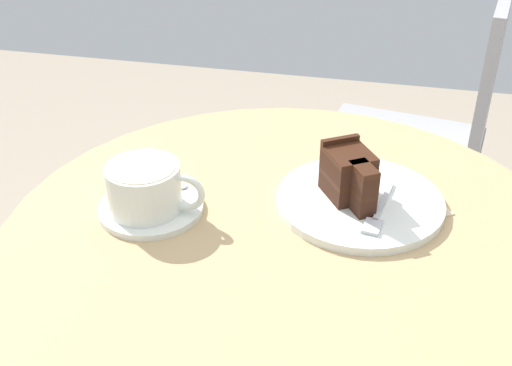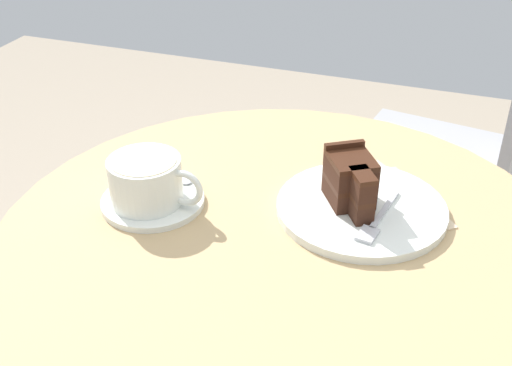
{
  "view_description": "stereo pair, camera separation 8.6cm",
  "coord_description": "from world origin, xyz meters",
  "px_view_note": "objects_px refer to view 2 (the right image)",
  "views": [
    {
      "loc": [
        0.11,
        -0.67,
        1.19
      ],
      "look_at": [
        -0.05,
        0.05,
        0.73
      ],
      "focal_mm": 45.0,
      "sensor_mm": 36.0,
      "label": 1
    },
    {
      "loc": [
        0.19,
        -0.65,
        1.19
      ],
      "look_at": [
        -0.05,
        0.05,
        0.73
      ],
      "focal_mm": 45.0,
      "sensor_mm": 36.0,
      "label": 2
    }
  ],
  "objects_px": {
    "saucer": "(153,201)",
    "cake_plate": "(361,208)",
    "teaspoon": "(168,182)",
    "fork": "(376,222)",
    "napkin": "(369,201)",
    "cafe_chair": "(471,142)",
    "coffee_cup": "(148,179)",
    "cake_slice": "(351,181)"
  },
  "relations": [
    {
      "from": "fork",
      "to": "napkin",
      "type": "relative_size",
      "value": 0.55
    },
    {
      "from": "coffee_cup",
      "to": "fork",
      "type": "height_order",
      "value": "coffee_cup"
    },
    {
      "from": "saucer",
      "to": "coffee_cup",
      "type": "bearing_deg",
      "value": -121.57
    },
    {
      "from": "saucer",
      "to": "fork",
      "type": "relative_size",
      "value": 1.08
    },
    {
      "from": "saucer",
      "to": "cake_plate",
      "type": "bearing_deg",
      "value": 15.57
    },
    {
      "from": "napkin",
      "to": "cafe_chair",
      "type": "xyz_separation_m",
      "value": [
        0.13,
        0.62,
        -0.2
      ]
    },
    {
      "from": "cake_slice",
      "to": "teaspoon",
      "type": "bearing_deg",
      "value": -172.18
    },
    {
      "from": "teaspoon",
      "to": "fork",
      "type": "distance_m",
      "value": 0.3
    },
    {
      "from": "saucer",
      "to": "cake_plate",
      "type": "relative_size",
      "value": 0.62
    },
    {
      "from": "fork",
      "to": "cafe_chair",
      "type": "distance_m",
      "value": 0.72
    },
    {
      "from": "cake_plate",
      "to": "cafe_chair",
      "type": "xyz_separation_m",
      "value": [
        0.14,
        0.65,
        -0.2
      ]
    },
    {
      "from": "saucer",
      "to": "cake_slice",
      "type": "relative_size",
      "value": 1.4
    },
    {
      "from": "cake_slice",
      "to": "cafe_chair",
      "type": "height_order",
      "value": "cafe_chair"
    },
    {
      "from": "saucer",
      "to": "cake_plate",
      "type": "xyz_separation_m",
      "value": [
        0.28,
        0.08,
        0.0
      ]
    },
    {
      "from": "napkin",
      "to": "teaspoon",
      "type": "bearing_deg",
      "value": -167.56
    },
    {
      "from": "teaspoon",
      "to": "napkin",
      "type": "distance_m",
      "value": 0.29
    },
    {
      "from": "cake_plate",
      "to": "fork",
      "type": "bearing_deg",
      "value": -53.91
    },
    {
      "from": "coffee_cup",
      "to": "cafe_chair",
      "type": "height_order",
      "value": "cafe_chair"
    },
    {
      "from": "teaspoon",
      "to": "cake_slice",
      "type": "distance_m",
      "value": 0.26
    },
    {
      "from": "fork",
      "to": "napkin",
      "type": "xyz_separation_m",
      "value": [
        -0.02,
        0.06,
        -0.01
      ]
    },
    {
      "from": "cake_slice",
      "to": "fork",
      "type": "distance_m",
      "value": 0.06
    },
    {
      "from": "cake_slice",
      "to": "coffee_cup",
      "type": "bearing_deg",
      "value": -163.01
    },
    {
      "from": "coffee_cup",
      "to": "teaspoon",
      "type": "bearing_deg",
      "value": 84.1
    },
    {
      "from": "cake_plate",
      "to": "fork",
      "type": "relative_size",
      "value": 1.75
    },
    {
      "from": "coffee_cup",
      "to": "teaspoon",
      "type": "height_order",
      "value": "coffee_cup"
    },
    {
      "from": "cake_slice",
      "to": "saucer",
      "type": "bearing_deg",
      "value": -163.53
    },
    {
      "from": "fork",
      "to": "cafe_chair",
      "type": "xyz_separation_m",
      "value": [
        0.11,
        0.68,
        -0.21
      ]
    },
    {
      "from": "saucer",
      "to": "teaspoon",
      "type": "height_order",
      "value": "teaspoon"
    },
    {
      "from": "coffee_cup",
      "to": "cake_slice",
      "type": "xyz_separation_m",
      "value": [
        0.26,
        0.08,
        0.0
      ]
    },
    {
      "from": "coffee_cup",
      "to": "cake_slice",
      "type": "distance_m",
      "value": 0.27
    },
    {
      "from": "teaspoon",
      "to": "cafe_chair",
      "type": "height_order",
      "value": "cafe_chair"
    },
    {
      "from": "cake_plate",
      "to": "fork",
      "type": "xyz_separation_m",
      "value": [
        0.03,
        -0.04,
        0.01
      ]
    },
    {
      "from": "cake_plate",
      "to": "cafe_chair",
      "type": "height_order",
      "value": "cafe_chair"
    },
    {
      "from": "teaspoon",
      "to": "fork",
      "type": "xyz_separation_m",
      "value": [
        0.3,
        -0.0,
        0.0
      ]
    },
    {
      "from": "fork",
      "to": "coffee_cup",
      "type": "bearing_deg",
      "value": -72.44
    },
    {
      "from": "cake_slice",
      "to": "cafe_chair",
      "type": "bearing_deg",
      "value": 76.6
    },
    {
      "from": "coffee_cup",
      "to": "fork",
      "type": "distance_m",
      "value": 0.31
    },
    {
      "from": "napkin",
      "to": "cafe_chair",
      "type": "distance_m",
      "value": 0.66
    },
    {
      "from": "saucer",
      "to": "fork",
      "type": "xyz_separation_m",
      "value": [
        0.3,
        0.04,
        0.01
      ]
    },
    {
      "from": "teaspoon",
      "to": "cake_slice",
      "type": "xyz_separation_m",
      "value": [
        0.26,
        0.04,
        0.03
      ]
    },
    {
      "from": "teaspoon",
      "to": "cake_plate",
      "type": "bearing_deg",
      "value": -19.07
    },
    {
      "from": "teaspoon",
      "to": "saucer",
      "type": "bearing_deg",
      "value": -120.15
    }
  ]
}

